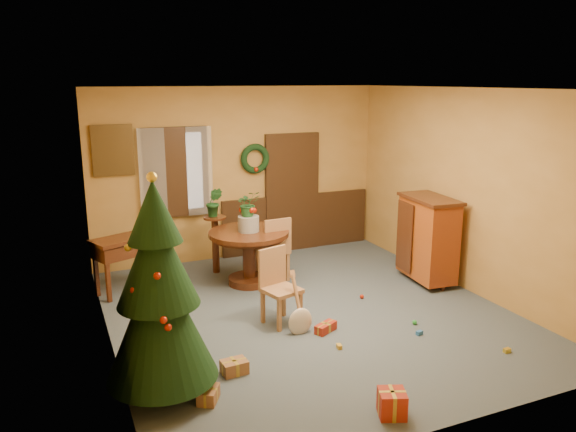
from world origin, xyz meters
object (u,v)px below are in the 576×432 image
christmas_tree (159,294)px  sideboard (428,237)px  writing_desk (126,251)px  dining_table (249,247)px  chair_near (278,283)px

christmas_tree → sideboard: bearing=20.2°
christmas_tree → writing_desk: bearing=88.5°
writing_desk → dining_table: bearing=-12.8°
dining_table → christmas_tree: (-1.80, -2.57, 0.47)m
chair_near → christmas_tree: size_ratio=0.43×
chair_near → writing_desk: size_ratio=0.93×
christmas_tree → writing_desk: size_ratio=2.13×
christmas_tree → writing_desk: christmas_tree is taller
dining_table → chair_near: bearing=-95.1°
writing_desk → sideboard: sideboard is taller
dining_table → sideboard: bearing=-21.6°
dining_table → writing_desk: 1.77m
sideboard → christmas_tree: bearing=-159.8°
writing_desk → sideboard: size_ratio=0.79×
writing_desk → sideboard: (4.22, -1.38, 0.08)m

